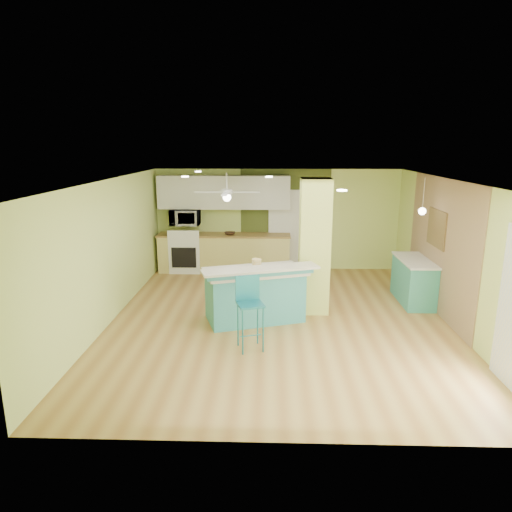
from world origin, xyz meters
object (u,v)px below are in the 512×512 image
Objects in this scene: side_counter at (413,281)px; fruit_bowl at (230,234)px; peninsula at (255,294)px; canister at (257,263)px; bar_stool at (249,301)px.

fruit_bowl is at bearing 151.92° from side_counter.
peninsula is 0.55m from canister.
bar_stool reaches higher than peninsula.
canister reaches higher than fruit_bowl.
side_counter is 3.28m from canister.
peninsula is 1.18m from bar_stool.
canister reaches higher than peninsula.
side_counter is at bearing -28.08° from fruit_bowl.
peninsula is 1.54× the size of side_counter.
bar_stool is at bearing -93.21° from canister.
canister is at bearing -164.26° from side_counter.
canister is (0.74, -2.93, 0.03)m from fruit_bowl.
bar_stool is at bearing -145.27° from side_counter.
bar_stool is 4.21× the size of fruit_bowl.
bar_stool is (-0.05, -1.15, 0.27)m from peninsula.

